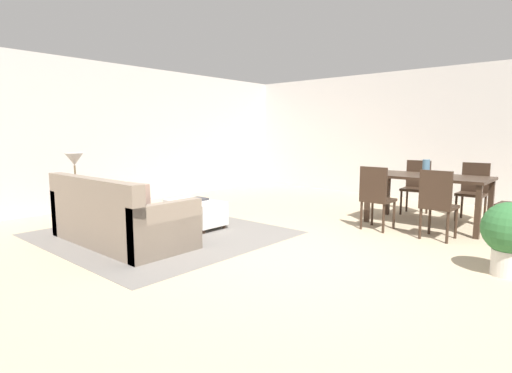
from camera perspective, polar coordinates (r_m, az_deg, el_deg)
name	(u,v)px	position (r m, az deg, el deg)	size (l,w,h in m)	color
ground_plane	(286,253)	(4.75, 4.30, -9.42)	(10.80, 10.80, 0.00)	tan
wall_back	(433,135)	(9.06, 23.85, 6.72)	(9.00, 0.12, 2.70)	beige
wall_left	(117,135)	(8.32, -19.17, 6.92)	(0.12, 11.00, 2.70)	beige
area_rug	(162,233)	(5.77, -13.23, -6.50)	(3.00, 2.80, 0.01)	slate
couch	(119,220)	(5.40, -18.97, -4.53)	(2.02, 0.93, 0.86)	gray
ottoman_table	(195,212)	(6.04, -8.65, -3.58)	(0.91, 0.50, 0.39)	silver
side_table	(76,196)	(6.56, -24.18, -1.29)	(0.40, 0.40, 0.57)	brown
table_lamp	(74,161)	(6.50, -24.44, 3.35)	(0.26, 0.26, 0.53)	brown
dining_table	(428,182)	(6.55, 23.26, 0.66)	(1.68, 0.89, 0.76)	#332319
dining_chair_near_left	(376,194)	(5.97, 16.67, -1.09)	(0.41, 0.41, 0.92)	#332319
dining_chair_near_right	(437,201)	(5.70, 24.39, -1.86)	(0.41, 0.41, 0.92)	#332319
dining_chair_far_left	(416,184)	(7.45, 21.85, 0.36)	(0.43, 0.43, 0.92)	#332319
dining_chair_far_right	(473,188)	(7.25, 28.51, -0.21)	(0.40, 0.40, 0.92)	#332319
vase_centerpiece	(426,167)	(6.53, 23.04, 2.52)	(0.11, 0.11, 0.24)	slate
book_on_ottoman	(198,199)	(6.06, -8.20, -1.76)	(0.26, 0.20, 0.03)	#333338
potted_plant	(509,233)	(4.62, 32.35, -5.59)	(0.51, 0.51, 0.73)	beige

